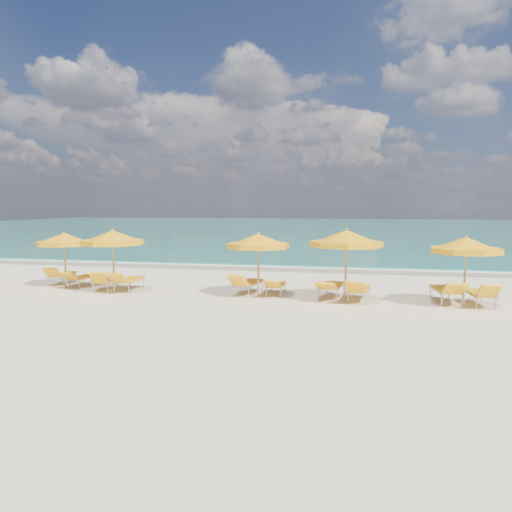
# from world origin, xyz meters

# --- Properties ---
(ground_plane) EXTENTS (120.00, 120.00, 0.00)m
(ground_plane) POSITION_xyz_m (0.00, 0.00, 0.00)
(ground_plane) COLOR beige
(ocean) EXTENTS (120.00, 80.00, 0.30)m
(ocean) POSITION_xyz_m (0.00, 48.00, 0.00)
(ocean) COLOR #136D59
(ocean) RESTS_ON ground
(wet_sand_band) EXTENTS (120.00, 2.60, 0.01)m
(wet_sand_band) POSITION_xyz_m (0.00, 7.40, 0.00)
(wet_sand_band) COLOR tan
(wet_sand_band) RESTS_ON ground
(foam_line) EXTENTS (120.00, 1.20, 0.03)m
(foam_line) POSITION_xyz_m (0.00, 8.20, 0.00)
(foam_line) COLOR white
(foam_line) RESTS_ON ground
(whitecap_near) EXTENTS (14.00, 0.36, 0.05)m
(whitecap_near) POSITION_xyz_m (-6.00, 17.00, 0.00)
(whitecap_near) COLOR white
(whitecap_near) RESTS_ON ground
(whitecap_far) EXTENTS (18.00, 0.30, 0.05)m
(whitecap_far) POSITION_xyz_m (8.00, 24.00, 0.00)
(whitecap_far) COLOR white
(whitecap_far) RESTS_ON ground
(umbrella_2) EXTENTS (2.68, 2.68, 2.07)m
(umbrella_2) POSITION_xyz_m (-7.09, 0.45, 1.76)
(umbrella_2) COLOR tan
(umbrella_2) RESTS_ON ground
(umbrella_3) EXTENTS (2.46, 2.46, 2.23)m
(umbrella_3) POSITION_xyz_m (-4.75, -0.22, 1.90)
(umbrella_3) COLOR tan
(umbrella_3) RESTS_ON ground
(umbrella_4) EXTENTS (2.80, 2.80, 2.16)m
(umbrella_4) POSITION_xyz_m (0.39, 0.03, 1.84)
(umbrella_4) COLOR tan
(umbrella_4) RESTS_ON ground
(umbrella_5) EXTENTS (2.43, 2.43, 2.33)m
(umbrella_5) POSITION_xyz_m (3.29, -0.28, 1.98)
(umbrella_5) COLOR tan
(umbrella_5) RESTS_ON ground
(umbrella_6) EXTENTS (2.66, 2.66, 2.16)m
(umbrella_6) POSITION_xyz_m (6.82, -0.32, 1.84)
(umbrella_6) COLOR tan
(umbrella_6) RESTS_ON ground
(lounger_2_left) EXTENTS (0.84, 1.84, 0.77)m
(lounger_2_left) POSITION_xyz_m (-7.58, 0.98, 0.22)
(lounger_2_left) COLOR #A5A8AD
(lounger_2_left) RESTS_ON ground
(lounger_2_right) EXTENTS (0.59, 1.66, 0.69)m
(lounger_2_right) POSITION_xyz_m (-6.57, 0.65, 0.20)
(lounger_2_right) COLOR #A5A8AD
(lounger_2_right) RESTS_ON ground
(lounger_3_left) EXTENTS (0.82, 1.67, 0.80)m
(lounger_3_left) POSITION_xyz_m (-5.24, 0.04, 0.21)
(lounger_3_left) COLOR #A5A8AD
(lounger_3_left) RESTS_ON ground
(lounger_3_right) EXTENTS (0.63, 1.83, 0.79)m
(lounger_3_right) POSITION_xyz_m (-4.40, 0.18, 0.22)
(lounger_3_right) COLOR #A5A8AD
(lounger_3_right) RESTS_ON ground
(lounger_4_left) EXTENTS (0.94, 1.94, 0.83)m
(lounger_4_left) POSITION_xyz_m (-0.05, 0.37, 0.23)
(lounger_4_left) COLOR #A5A8AD
(lounger_4_left) RESTS_ON ground
(lounger_4_right) EXTENTS (0.56, 1.64, 0.63)m
(lounger_4_right) POSITION_xyz_m (0.91, 0.49, 0.19)
(lounger_4_right) COLOR #A5A8AD
(lounger_4_right) RESTS_ON ground
(lounger_5_left) EXTENTS (0.91, 2.07, 0.72)m
(lounger_5_left) POSITION_xyz_m (2.80, 0.25, 0.23)
(lounger_5_left) COLOR #A5A8AD
(lounger_5_left) RESTS_ON ground
(lounger_5_right) EXTENTS (0.82, 1.88, 0.80)m
(lounger_5_right) POSITION_xyz_m (3.71, -0.06, 0.22)
(lounger_5_right) COLOR #A5A8AD
(lounger_5_right) RESTS_ON ground
(lounger_6_left) EXTENTS (0.90, 2.06, 0.84)m
(lounger_6_left) POSITION_xyz_m (6.39, 0.16, 0.24)
(lounger_6_left) COLOR #A5A8AD
(lounger_6_left) RESTS_ON ground
(lounger_6_right) EXTENTS (0.76, 1.77, 0.83)m
(lounger_6_right) POSITION_xyz_m (7.33, -0.04, 0.22)
(lounger_6_right) COLOR #A5A8AD
(lounger_6_right) RESTS_ON ground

